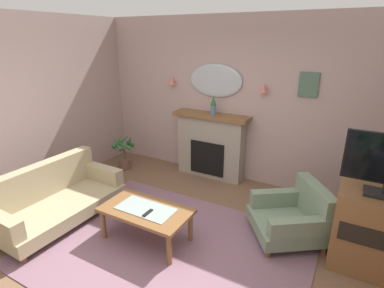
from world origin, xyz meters
TOP-DOWN VIEW (x-y plane):
  - floor at (0.00, 0.00)m, footprint 6.27×5.94m
  - wall_back at (0.00, 2.52)m, footprint 6.27×0.10m
  - patterned_rug at (0.00, 0.20)m, footprint 3.20×2.40m
  - fireplace at (-0.46, 2.30)m, footprint 1.36×0.36m
  - mantel_vase_centre at (-0.41, 2.27)m, footprint 0.10×0.10m
  - wall_mirror at (-0.46, 2.44)m, footprint 0.96×0.06m
  - wall_sconce_left at (-1.31, 2.39)m, footprint 0.14×0.14m
  - wall_sconce_right at (0.39, 2.39)m, footprint 0.14×0.14m
  - framed_picture at (1.04, 2.45)m, footprint 0.28×0.03m
  - coffee_table at (-0.34, 0.23)m, footprint 1.10×0.60m
  - tv_remote at (-0.25, 0.15)m, footprint 0.04×0.16m
  - floral_couch at (-1.75, 0.00)m, footprint 0.90×1.74m
  - armchair_in_corner at (1.24, 1.17)m, footprint 1.13×1.13m
  - tv_cabinet at (2.08, 1.03)m, footprint 0.80×0.57m
  - potted_plant_small_fern at (-2.03, 1.77)m, footprint 0.45×0.46m

SIDE VIEW (x-z plane):
  - floor at x=0.00m, z-range -0.10..0.00m
  - patterned_rug at x=0.00m, z-range 0.00..0.01m
  - armchair_in_corner at x=1.24m, z-range -0.05..0.66m
  - floral_couch at x=-1.75m, z-range -0.06..0.70m
  - potted_plant_small_fern at x=-2.03m, z-range 0.01..0.69m
  - coffee_table at x=-0.34m, z-range 0.16..0.61m
  - tv_cabinet at x=2.08m, z-range 0.00..0.90m
  - tv_remote at x=-0.25m, z-range 0.44..0.46m
  - fireplace at x=-0.46m, z-range -0.01..1.15m
  - mantel_vase_centre at x=-0.41m, z-range 1.17..1.50m
  - wall_back at x=0.00m, z-range 0.00..2.77m
  - wall_sconce_left at x=-1.31m, z-range 1.59..1.73m
  - wall_sconce_right at x=0.39m, z-range 1.59..1.73m
  - wall_mirror at x=-0.46m, z-range 1.43..1.99m
  - framed_picture at x=1.04m, z-range 1.57..1.93m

